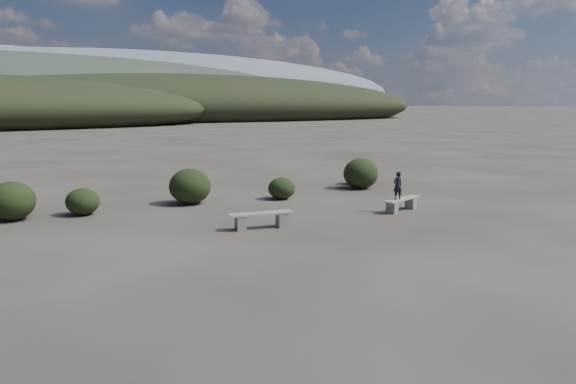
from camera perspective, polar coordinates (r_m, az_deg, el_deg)
ground at (r=14.74m, az=9.21°, el=-5.87°), size 1200.00×1200.00×0.00m
bench_left at (r=16.99m, az=-2.73°, el=-2.74°), size 2.00×0.71×0.49m
bench_right at (r=20.13m, az=11.48°, el=-1.13°), size 1.84×0.89×0.45m
seated_person at (r=19.78m, az=11.08°, el=0.65°), size 0.36×0.24×0.97m
shrub_a at (r=20.25m, az=-20.15°, el=-0.92°), size 1.12×1.12×0.91m
shrub_b at (r=21.40m, az=-9.93°, el=0.58°), size 1.56×1.56×1.34m
shrub_c at (r=22.16m, az=-0.66°, el=0.38°), size 1.07×1.07×0.86m
shrub_d at (r=25.10m, az=7.40°, el=1.88°), size 1.54×1.54×1.35m
shrub_e at (r=26.44m, az=7.26°, el=1.81°), size 1.14×1.14×0.95m
shrub_f at (r=20.21m, az=-26.28°, el=-0.82°), size 1.49×1.49×1.26m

